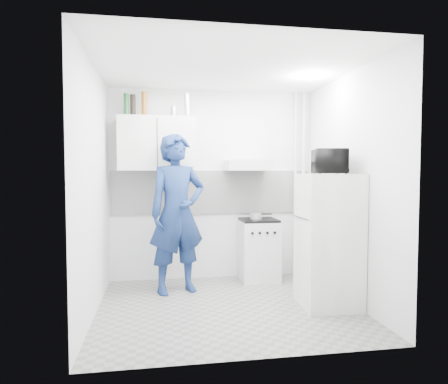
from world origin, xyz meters
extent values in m
plane|color=slate|center=(0.00, 0.00, 0.00)|extent=(2.80, 2.80, 0.00)
plane|color=white|center=(0.00, 0.00, 2.60)|extent=(2.80, 2.80, 0.00)
plane|color=silver|center=(0.00, 1.25, 1.30)|extent=(2.80, 0.00, 2.80)
plane|color=silver|center=(-1.40, 0.00, 1.30)|extent=(0.00, 2.60, 2.60)
plane|color=silver|center=(1.40, 0.00, 1.30)|extent=(0.00, 2.60, 2.60)
imported|color=navy|center=(-0.52, 0.64, 0.97)|extent=(0.82, 0.67, 1.95)
cube|color=silver|center=(0.60, 1.00, 0.41)|extent=(0.51, 0.51, 0.81)
cube|color=white|center=(1.10, -0.15, 0.73)|extent=(0.63, 0.63, 1.46)
cube|color=black|center=(0.60, 1.00, 0.83)|extent=(0.49, 0.49, 0.03)
cylinder|color=silver|center=(0.55, 0.95, 0.89)|extent=(0.16, 0.16, 0.09)
imported|color=black|center=(1.10, -0.15, 1.59)|extent=(0.55, 0.43, 0.27)
cylinder|color=#144C1E|center=(-1.14, 1.07, 2.35)|extent=(0.07, 0.07, 0.29)
cylinder|color=black|center=(-1.06, 1.07, 2.34)|extent=(0.07, 0.07, 0.28)
cylinder|color=brown|center=(-0.91, 1.07, 2.36)|extent=(0.08, 0.08, 0.32)
cylinder|color=silver|center=(-0.54, 1.07, 2.27)|extent=(0.07, 0.07, 0.14)
cylinder|color=silver|center=(-0.36, 1.07, 2.36)|extent=(0.08, 0.08, 0.32)
cube|color=white|center=(-0.75, 1.07, 1.85)|extent=(1.00, 0.35, 0.70)
cube|color=silver|center=(0.45, 1.00, 1.57)|extent=(0.60, 0.50, 0.14)
cube|color=white|center=(0.00, 1.24, 1.20)|extent=(2.74, 0.03, 0.60)
cylinder|color=silver|center=(1.30, 1.17, 1.30)|extent=(0.05, 0.05, 2.60)
cylinder|color=silver|center=(1.18, 1.17, 1.30)|extent=(0.04, 0.04, 2.60)
cylinder|color=white|center=(1.00, 0.20, 2.57)|extent=(0.10, 0.10, 0.02)
camera|label=1|loc=(-0.75, -4.25, 1.49)|focal=32.00mm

